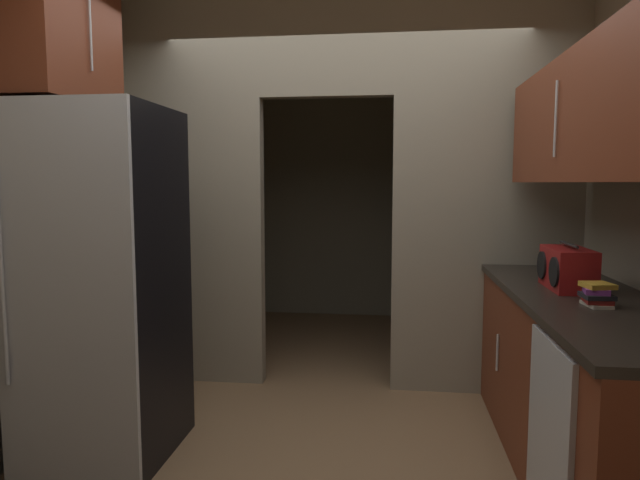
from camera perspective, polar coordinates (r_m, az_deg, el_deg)
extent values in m
plane|color=brown|center=(3.13, 0.23, -22.52)|extent=(20.00, 20.00, 0.00)
cube|color=gray|center=(4.27, -12.64, 4.41)|extent=(1.03, 0.12, 2.78)
cube|color=gray|center=(4.07, 16.44, 4.25)|extent=(1.28, 0.12, 2.78)
cube|color=gray|center=(4.16, 0.68, 19.00)|extent=(0.94, 0.12, 0.70)
cube|color=gray|center=(6.31, 4.15, 4.94)|extent=(3.26, 0.10, 2.78)
cube|color=gray|center=(5.51, -13.20, 4.68)|extent=(0.10, 2.28, 2.78)
cube|color=gray|center=(5.31, 20.78, 4.42)|extent=(0.10, 2.28, 2.78)
cube|color=black|center=(3.26, -20.96, -4.18)|extent=(0.71, 0.73, 1.88)
cube|color=#B7BABC|center=(2.94, -24.46, -5.39)|extent=(0.71, 0.03, 1.88)
cylinder|color=#B7BABC|center=(3.06, -29.51, -3.40)|extent=(0.02, 0.02, 1.04)
cube|color=maroon|center=(3.20, 25.00, -13.79)|extent=(0.63, 2.19, 0.89)
cube|color=black|center=(3.08, 25.37, -5.63)|extent=(0.67, 2.19, 0.04)
cylinder|color=#B7BABC|center=(2.66, 21.37, -16.65)|extent=(0.01, 0.01, 0.22)
cylinder|color=#B7BABC|center=(3.55, 17.51, -10.80)|extent=(0.01, 0.01, 0.22)
cube|color=#B7BABC|center=(2.57, 22.13, -18.86)|extent=(0.02, 0.56, 0.87)
cube|color=maroon|center=(3.04, 26.11, 10.99)|extent=(0.34, 1.97, 0.60)
cylinder|color=#B7BABC|center=(2.98, 22.74, 11.23)|extent=(0.01, 0.01, 0.36)
cube|color=maroon|center=(3.52, -24.96, 19.29)|extent=(0.34, 0.78, 0.85)
cylinder|color=#B7BABC|center=(3.43, -22.23, 19.76)|extent=(0.01, 0.01, 0.51)
cube|color=maroon|center=(3.25, 23.79, -2.68)|extent=(0.19, 0.40, 0.22)
cylinder|color=#262626|center=(3.23, 23.88, -0.42)|extent=(0.02, 0.28, 0.02)
cylinder|color=black|center=(3.11, 22.59, -3.00)|extent=(0.01, 0.15, 0.15)
cylinder|color=black|center=(3.33, 21.51, -2.38)|extent=(0.01, 0.15, 0.15)
cube|color=beige|center=(2.87, 26.19, -5.90)|extent=(0.11, 0.15, 0.01)
cube|color=red|center=(2.88, 26.28, -5.49)|extent=(0.12, 0.13, 0.02)
cube|color=black|center=(2.86, 26.22, -5.11)|extent=(0.13, 0.14, 0.02)
cube|color=#8C3893|center=(2.86, 26.15, -4.63)|extent=(0.12, 0.14, 0.02)
cube|color=gold|center=(2.87, 26.28, -4.14)|extent=(0.14, 0.15, 0.02)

